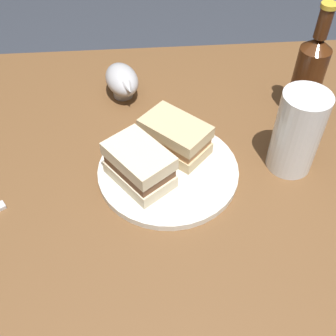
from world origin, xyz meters
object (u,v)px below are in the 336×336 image
gravy_boat (122,80)px  cider_bottle (309,74)px  sandwich_half_left (175,137)px  plate (167,171)px  sandwich_half_right (139,165)px  pint_glass (296,137)px

gravy_boat → cider_bottle: (0.37, -0.09, 0.05)m
sandwich_half_left → cider_bottle: bearing=21.1°
sandwich_half_left → cider_bottle: 0.30m
plate → gravy_boat: (-0.08, 0.24, 0.04)m
sandwich_half_right → pint_glass: size_ratio=0.87×
sandwich_half_right → gravy_boat: size_ratio=1.11×
pint_glass → sandwich_half_right: bearing=-174.3°
plate → cider_bottle: 0.35m
sandwich_half_left → gravy_boat: bearing=117.1°
plate → gravy_boat: size_ratio=2.06×
plate → sandwich_half_left: size_ratio=1.84×
sandwich_half_left → pint_glass: 0.22m
gravy_boat → plate: bearing=-72.0°
sandwich_half_right → cider_bottle: (0.34, 0.18, 0.05)m
sandwich_half_left → pint_glass: pint_glass is taller
plate → pint_glass: 0.24m
sandwich_half_left → pint_glass: size_ratio=0.88×
pint_glass → plate: bearing=-178.6°
sandwich_half_left → sandwich_half_right: 0.10m
sandwich_half_right → gravy_boat: (-0.03, 0.26, -0.01)m
sandwich_half_left → cider_bottle: (0.28, 0.11, 0.05)m
sandwich_half_left → plate: bearing=-112.0°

